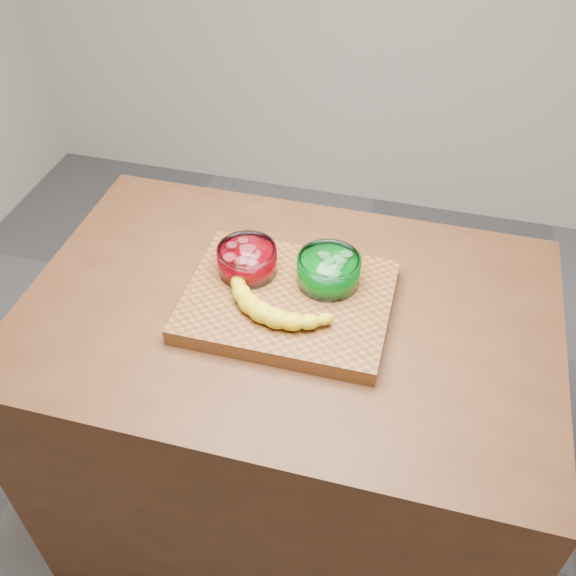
# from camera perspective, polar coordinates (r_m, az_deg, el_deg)

# --- Properties ---
(ground) EXTENTS (3.50, 3.50, 0.00)m
(ground) POSITION_cam_1_polar(r_m,az_deg,el_deg) (2.17, -0.00, -18.81)
(ground) COLOR #56565B
(ground) RESTS_ON ground
(counter) EXTENTS (1.20, 0.80, 0.90)m
(counter) POSITION_cam_1_polar(r_m,az_deg,el_deg) (1.79, -0.00, -12.02)
(counter) COLOR #512D18
(counter) RESTS_ON ground
(cutting_board) EXTENTS (0.45, 0.35, 0.04)m
(cutting_board) POSITION_cam_1_polar(r_m,az_deg,el_deg) (1.43, -0.00, -1.17)
(cutting_board) COLOR brown
(cutting_board) RESTS_ON counter
(bowl_red) EXTENTS (0.14, 0.14, 0.06)m
(bowl_red) POSITION_cam_1_polar(r_m,az_deg,el_deg) (1.45, -3.64, 2.52)
(bowl_red) COLOR white
(bowl_red) RESTS_ON cutting_board
(bowl_green) EXTENTS (0.14, 0.14, 0.07)m
(bowl_green) POSITION_cam_1_polar(r_m,az_deg,el_deg) (1.43, 3.63, 1.58)
(bowl_green) COLOR white
(bowl_green) RESTS_ON cutting_board
(banana) EXTENTS (0.29, 0.18, 0.04)m
(banana) POSITION_cam_1_polar(r_m,az_deg,el_deg) (1.37, -0.82, -0.96)
(banana) COLOR gold
(banana) RESTS_ON cutting_board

